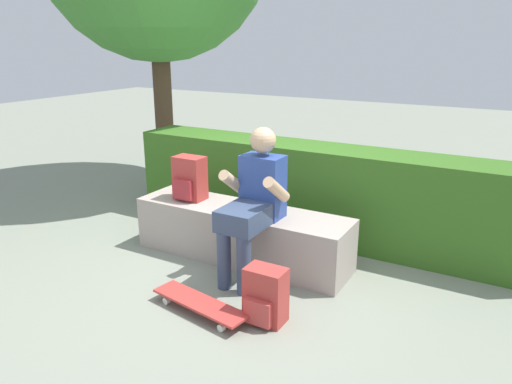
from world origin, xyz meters
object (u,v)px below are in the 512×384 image
backpack_on_ground (265,296)px  bench_main (242,233)px  backpack_on_bench (189,179)px  skateboard_near_person (200,303)px  person_skater (254,199)px

backpack_on_ground → bench_main: bearing=130.3°
backpack_on_bench → backpack_on_ground: bearing=-32.8°
backpack_on_bench → bench_main: bearing=1.0°
skateboard_near_person → backpack_on_ground: size_ratio=2.06×
skateboard_near_person → person_skater: bearing=86.9°
bench_main → backpack_on_bench: (-0.55, -0.01, 0.43)m
bench_main → backpack_on_bench: 0.70m
skateboard_near_person → backpack_on_ground: backpack_on_ground is taller
person_skater → bench_main: bearing=138.9°
person_skater → backpack_on_bench: bearing=165.1°
person_skater → skateboard_near_person: bearing=-93.1°
person_skater → backpack_on_ground: person_skater is taller
bench_main → backpack_on_ground: size_ratio=4.93×
bench_main → backpack_on_ground: (0.67, -0.80, -0.04)m
skateboard_near_person → backpack_on_bench: size_ratio=2.06×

